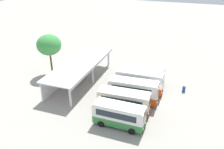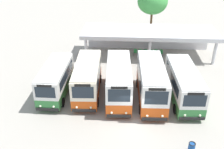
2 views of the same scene
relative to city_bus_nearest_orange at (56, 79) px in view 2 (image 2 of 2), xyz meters
name	(u,v)px [view 2 (image 2 of 2)]	position (x,y,z in m)	size (l,w,h in m)	color
ground_plane	(134,123)	(7.49, -4.05, -1.72)	(180.00, 180.00, 0.00)	#A39E93
city_bus_nearest_orange	(56,79)	(0.00, 0.00, 0.00)	(2.29, 6.62, 3.10)	black
city_bus_second_in_row	(87,78)	(3.02, 0.31, 0.08)	(2.57, 7.21, 3.26)	black
city_bus_middle_cream	(119,80)	(6.03, -0.20, 0.20)	(2.57, 7.36, 3.49)	black
city_bus_fourth_amber	(151,82)	(9.04, -0.38, 0.25)	(2.52, 7.45, 3.59)	black
city_bus_fifth_blue	(184,83)	(12.06, -0.10, 0.02)	(2.61, 7.50, 3.13)	black
terminal_canopy	(149,34)	(9.46, 10.73, 0.92)	(16.75, 5.42, 3.40)	silver
waiting_chair_end_by_column	(135,52)	(7.82, 9.90, -1.20)	(0.46, 0.46, 0.86)	slate
waiting_chair_second_from_end	(141,52)	(8.49, 9.86, -1.20)	(0.46, 0.46, 0.86)	slate
waiting_chair_middle_seat	(146,52)	(9.15, 9.87, -1.20)	(0.46, 0.46, 0.86)	slate
waiting_chair_fourth_seat	(151,52)	(9.81, 9.93, -1.20)	(0.46, 0.46, 0.86)	slate
waiting_chair_fifth_seat	(156,52)	(10.47, 9.96, -1.20)	(0.46, 0.46, 0.86)	slate
waiting_chair_far_end_seat	(161,52)	(11.13, 9.88, -1.20)	(0.46, 0.46, 0.86)	slate
roadside_tree_behind_canopy	(153,2)	(10.16, 16.39, 3.82)	(4.30, 4.30, 7.39)	brown
litter_bin_apron	(191,148)	(11.52, -7.10, -1.26)	(0.49, 0.49, 0.90)	#19478C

